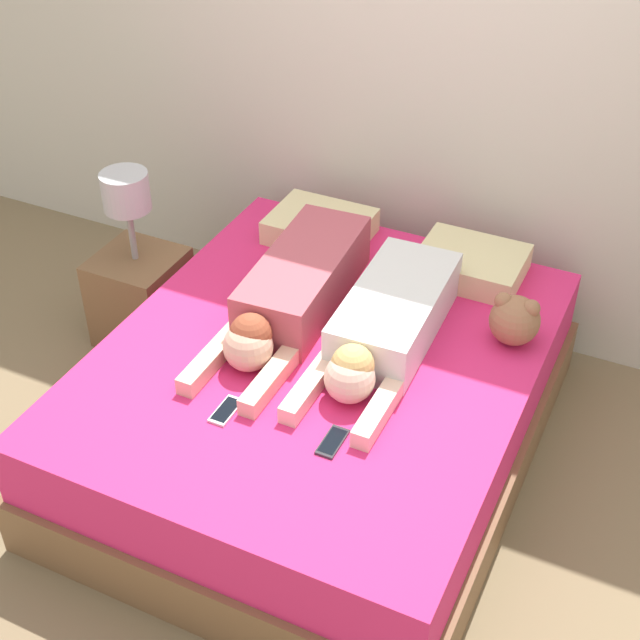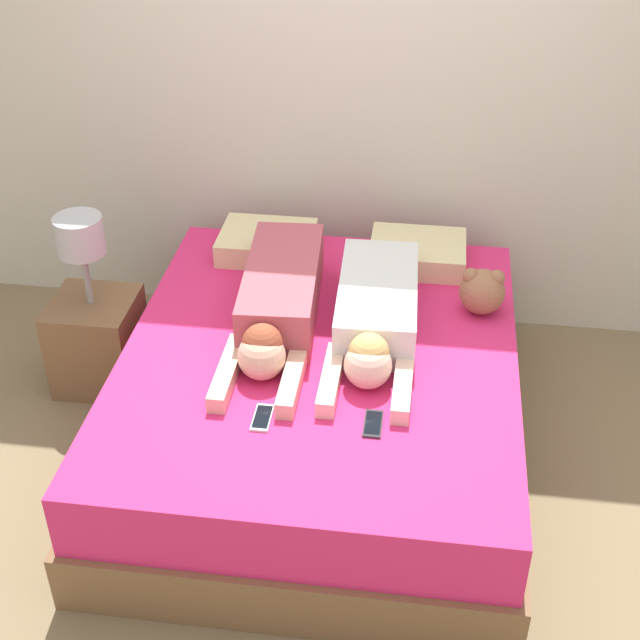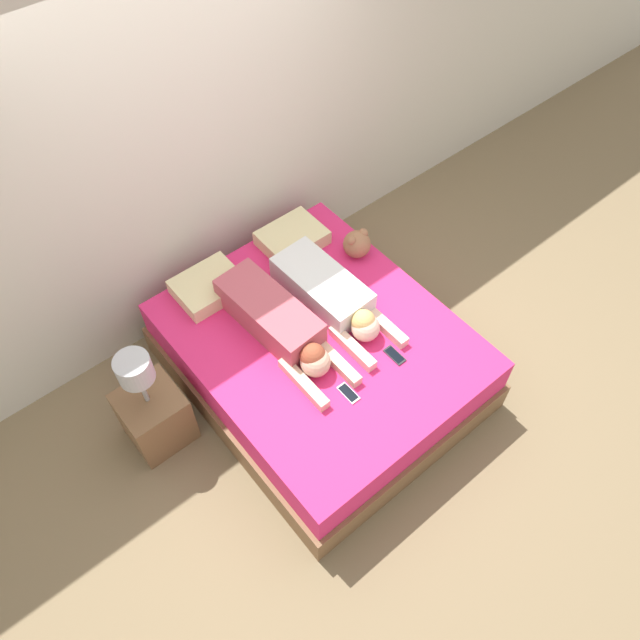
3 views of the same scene
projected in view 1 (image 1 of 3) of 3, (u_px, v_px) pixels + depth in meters
The scene contains 11 objects.
ground_plane at pixel (320, 448), 3.81m from camera, with size 12.00×12.00×0.00m, color #7F6B4C.
wall_back at pixel (435, 63), 3.86m from camera, with size 12.00×0.06×2.60m.
bed at pixel (320, 402), 3.65m from camera, with size 1.68×2.01×0.54m.
pillow_head_left at pixel (320, 226), 4.13m from camera, with size 0.45×0.36×0.11m.
pillow_head_right at pixel (471, 264), 3.88m from camera, with size 0.45×0.36×0.11m.
person_left at pixel (292, 293), 3.61m from camera, with size 0.36×1.13×0.23m.
person_right at pixel (385, 326), 3.45m from camera, with size 0.36×1.04×0.22m.
cell_phone_left at pixel (226, 411), 3.20m from camera, with size 0.07×0.15×0.01m.
cell_phone_right at pixel (333, 442), 3.08m from camera, with size 0.07×0.15×0.01m.
plush_toy at pixel (515, 319), 3.47m from camera, with size 0.20×0.20×0.21m.
nightstand at pixel (140, 287), 4.26m from camera, with size 0.39×0.39×0.89m.
Camera 1 is at (1.17, -2.45, 2.73)m, focal length 50.00 mm.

